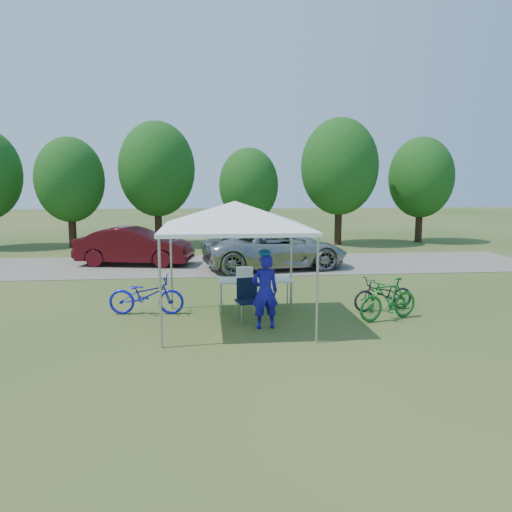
{
  "coord_description": "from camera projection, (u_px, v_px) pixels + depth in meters",
  "views": [
    {
      "loc": [
        -0.62,
        -10.79,
        3.13
      ],
      "look_at": [
        0.66,
        2.0,
        1.23
      ],
      "focal_mm": 35.0,
      "sensor_mm": 36.0,
      "label": 1
    }
  ],
  "objects": [
    {
      "name": "bike_green",
      "position": [
        388.0,
        299.0,
        11.4
      ],
      "size": [
        1.66,
        0.98,
        0.96
      ],
      "primitive_type": "imported",
      "rotation": [
        0.0,
        0.0,
        -1.22
      ],
      "color": "#186F23",
      "rests_on": "ground"
    },
    {
      "name": "folding_table",
      "position": [
        255.0,
        281.0,
        12.39
      ],
      "size": [
        1.82,
        0.76,
        0.75
      ],
      "color": "white",
      "rests_on": "ground"
    },
    {
      "name": "sedan",
      "position": [
        135.0,
        246.0,
        18.87
      ],
      "size": [
        4.54,
        2.29,
        1.43
      ],
      "primitive_type": "imported",
      "rotation": [
        0.0,
        0.0,
        1.39
      ],
      "color": "#480C12",
      "rests_on": "gravel_strip"
    },
    {
      "name": "cyclist",
      "position": [
        265.0,
        292.0,
        10.68
      ],
      "size": [
        0.63,
        0.46,
        1.61
      ],
      "primitive_type": "imported",
      "rotation": [
        0.0,
        0.0,
        3.26
      ],
      "color": "#171295",
      "rests_on": "ground"
    },
    {
      "name": "ice_cream_cup",
      "position": [
        269.0,
        278.0,
        12.36
      ],
      "size": [
        0.09,
        0.09,
        0.06
      ],
      "primitive_type": "cylinder",
      "color": "gold",
      "rests_on": "folding_table"
    },
    {
      "name": "cooler",
      "position": [
        245.0,
        273.0,
        12.33
      ],
      "size": [
        0.41,
        0.28,
        0.3
      ],
      "color": "white",
      "rests_on": "folding_table"
    },
    {
      "name": "folding_chair",
      "position": [
        247.0,
        296.0,
        11.38
      ],
      "size": [
        0.58,
        0.61,
        0.96
      ],
      "rotation": [
        0.0,
        0.0,
        0.22
      ],
      "color": "black",
      "rests_on": "ground"
    },
    {
      "name": "ground",
      "position": [
        236.0,
        324.0,
        11.14
      ],
      "size": [
        100.0,
        100.0,
        0.0
      ],
      "primitive_type": "plane",
      "color": "#2D5119",
      "rests_on": "ground"
    },
    {
      "name": "bike_blue",
      "position": [
        146.0,
        295.0,
        11.88
      ],
      "size": [
        1.83,
        0.77,
        0.93
      ],
      "primitive_type": "imported",
      "rotation": [
        0.0,
        0.0,
        1.49
      ],
      "color": "#1518BC",
      "rests_on": "ground"
    },
    {
      "name": "gravel_strip",
      "position": [
        223.0,
        265.0,
        19.01
      ],
      "size": [
        24.0,
        5.0,
        0.02
      ],
      "primitive_type": "cube",
      "color": "gray",
      "rests_on": "ground"
    },
    {
      "name": "bike_dark",
      "position": [
        384.0,
        294.0,
        12.24
      ],
      "size": [
        1.67,
        0.86,
        0.83
      ],
      "primitive_type": "imported",
      "rotation": [
        0.0,
        0.0,
        -1.37
      ],
      "color": "black",
      "rests_on": "ground"
    },
    {
      "name": "minivan",
      "position": [
        275.0,
        248.0,
        18.11
      ],
      "size": [
        5.6,
        3.31,
        1.46
      ],
      "primitive_type": "imported",
      "rotation": [
        0.0,
        0.0,
        1.75
      ],
      "color": "#A2A39E",
      "rests_on": "gravel_strip"
    },
    {
      "name": "canopy",
      "position": [
        235.0,
        205.0,
        10.75
      ],
      "size": [
        4.53,
        4.53,
        3.0
      ],
      "color": "#A5A5AA",
      "rests_on": "ground"
    },
    {
      "name": "treeline",
      "position": [
        212.0,
        174.0,
        24.42
      ],
      "size": [
        24.89,
        4.28,
        6.3
      ],
      "color": "#382314",
      "rests_on": "ground"
    }
  ]
}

